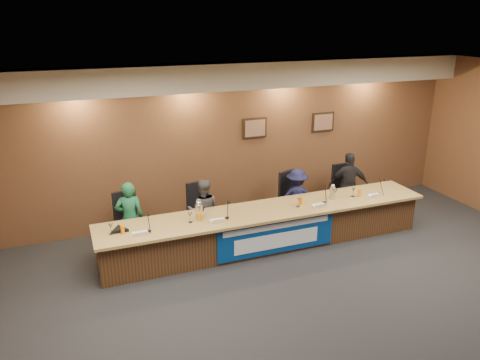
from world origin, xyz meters
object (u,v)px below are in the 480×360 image
(panelist_a, at_px, (130,218))
(office_chair_d, at_px, (345,193))
(carafe_left, at_px, (199,212))
(carafe_right, at_px, (332,193))
(panelist_c, at_px, (296,198))
(speakerphone, at_px, (120,230))
(office_chair_c, at_px, (294,201))
(dais_body, at_px, (267,228))
(banner, at_px, (277,236))
(panelist_d, at_px, (348,185))
(office_chair_a, at_px, (130,226))
(office_chair_b, at_px, (202,215))
(panelist_b, at_px, (203,211))

(panelist_a, xyz_separation_m, office_chair_d, (4.49, 0.10, -0.19))
(carafe_left, bearing_deg, carafe_right, -0.64)
(panelist_c, distance_m, speakerphone, 3.59)
(panelist_c, height_order, carafe_left, panelist_c)
(panelist_c, distance_m, office_chair_d, 1.22)
(office_chair_c, xyz_separation_m, office_chair_d, (1.21, 0.00, 0.00))
(dais_body, height_order, carafe_left, carafe_left)
(office_chair_c, height_order, carafe_left, carafe_left)
(banner, distance_m, panelist_d, 2.39)
(office_chair_c, bearing_deg, speakerphone, 172.22)
(banner, distance_m, office_chair_c, 1.47)
(carafe_right, xyz_separation_m, speakerphone, (-3.94, 0.02, -0.09))
(panelist_c, bearing_deg, banner, 65.81)
(office_chair_a, distance_m, office_chair_d, 4.49)
(office_chair_b, relative_size, office_chair_d, 1.00)
(office_chair_c, relative_size, carafe_left, 1.84)
(panelist_d, height_order, office_chair_b, panelist_d)
(office_chair_d, bearing_deg, panelist_c, -175.16)
(panelist_b, height_order, office_chair_c, panelist_b)
(carafe_right, bearing_deg, speakerphone, 179.67)
(banner, xyz_separation_m, panelist_a, (-2.36, 1.04, 0.29))
(dais_body, height_order, banner, banner)
(office_chair_c, height_order, speakerphone, speakerphone)
(dais_body, distance_m, carafe_left, 1.38)
(panelist_b, xyz_separation_m, office_chair_b, (0.00, 0.10, -0.13))
(banner, xyz_separation_m, panelist_d, (2.13, 1.04, 0.32))
(panelist_b, distance_m, office_chair_d, 3.15)
(panelist_d, relative_size, office_chair_c, 2.90)
(dais_body, bearing_deg, office_chair_d, 18.82)
(panelist_c, relative_size, office_chair_c, 2.47)
(banner, relative_size, panelist_b, 1.80)
(panelist_b, relative_size, carafe_left, 4.69)
(office_chair_a, xyz_separation_m, office_chair_c, (3.28, 0.00, 0.00))
(panelist_b, bearing_deg, panelist_c, -164.13)
(panelist_a, height_order, speakerphone, panelist_a)
(panelist_b, xyz_separation_m, office_chair_c, (1.94, 0.10, -0.13))
(panelist_b, relative_size, panelist_c, 1.03)
(dais_body, xyz_separation_m, speakerphone, (-2.61, -0.00, 0.43))
(office_chair_c, bearing_deg, panelist_a, 162.28)
(dais_body, xyz_separation_m, office_chair_b, (-1.02, 0.73, 0.13))
(panelist_d, xyz_separation_m, office_chair_b, (-3.15, 0.10, -0.22))
(panelist_b, relative_size, panelist_d, 0.88)
(dais_body, bearing_deg, office_chair_a, 162.89)
(dais_body, height_order, speakerphone, speakerphone)
(dais_body, bearing_deg, carafe_right, -1.18)
(office_chair_d, bearing_deg, carafe_left, -167.89)
(carafe_left, bearing_deg, office_chair_b, 70.21)
(panelist_c, bearing_deg, panelist_d, -162.68)
(panelist_a, height_order, carafe_left, panelist_a)
(panelist_a, bearing_deg, carafe_right, 179.46)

